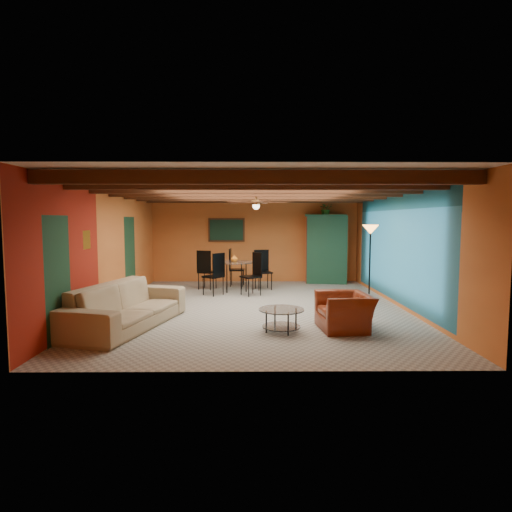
{
  "coord_description": "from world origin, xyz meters",
  "views": [
    {
      "loc": [
        -0.09,
        -9.31,
        1.98
      ],
      "look_at": [
        0.0,
        0.2,
        1.15
      ],
      "focal_mm": 29.38,
      "sensor_mm": 36.0,
      "label": 1
    }
  ],
  "objects_px": {
    "armoire": "(325,250)",
    "floor_lamp": "(370,265)",
    "vase": "(234,247)",
    "armchair": "(345,311)",
    "coffee_table": "(281,320)",
    "sofa": "(127,305)",
    "potted_plant": "(326,209)",
    "dining_table": "(234,271)"
  },
  "relations": [
    {
      "from": "armoire",
      "to": "floor_lamp",
      "type": "distance_m",
      "value": 3.39
    },
    {
      "from": "armoire",
      "to": "vase",
      "type": "xyz_separation_m",
      "value": [
        -2.78,
        -1.47,
        0.19
      ]
    },
    {
      "from": "armchair",
      "to": "coffee_table",
      "type": "height_order",
      "value": "armchair"
    },
    {
      "from": "sofa",
      "to": "coffee_table",
      "type": "bearing_deg",
      "value": -82.31
    },
    {
      "from": "floor_lamp",
      "to": "vase",
      "type": "distance_m",
      "value": 3.76
    },
    {
      "from": "sofa",
      "to": "armoire",
      "type": "relative_size",
      "value": 1.34
    },
    {
      "from": "armchair",
      "to": "floor_lamp",
      "type": "distance_m",
      "value": 2.56
    },
    {
      "from": "floor_lamp",
      "to": "potted_plant",
      "type": "distance_m",
      "value": 3.66
    },
    {
      "from": "floor_lamp",
      "to": "armchair",
      "type": "bearing_deg",
      "value": -115.5
    },
    {
      "from": "dining_table",
      "to": "armchair",
      "type": "bearing_deg",
      "value": -62.41
    },
    {
      "from": "armoire",
      "to": "floor_lamp",
      "type": "height_order",
      "value": "armoire"
    },
    {
      "from": "floor_lamp",
      "to": "potted_plant",
      "type": "xyz_separation_m",
      "value": [
        -0.45,
        3.36,
        1.38
      ]
    },
    {
      "from": "potted_plant",
      "to": "dining_table",
      "type": "bearing_deg",
      "value": -152.15
    },
    {
      "from": "coffee_table",
      "to": "potted_plant",
      "type": "distance_m",
      "value": 6.36
    },
    {
      "from": "sofa",
      "to": "potted_plant",
      "type": "distance_m",
      "value": 7.34
    },
    {
      "from": "armchair",
      "to": "floor_lamp",
      "type": "xyz_separation_m",
      "value": [
        1.07,
        2.24,
        0.61
      ]
    },
    {
      "from": "dining_table",
      "to": "potted_plant",
      "type": "height_order",
      "value": "potted_plant"
    },
    {
      "from": "floor_lamp",
      "to": "potted_plant",
      "type": "bearing_deg",
      "value": 97.62
    },
    {
      "from": "armchair",
      "to": "sofa",
      "type": "bearing_deg",
      "value": -98.36
    },
    {
      "from": "armchair",
      "to": "armoire",
      "type": "relative_size",
      "value": 0.49
    },
    {
      "from": "dining_table",
      "to": "coffee_table",
      "type": "bearing_deg",
      "value": -76.7
    },
    {
      "from": "floor_lamp",
      "to": "sofa",
      "type": "bearing_deg",
      "value": -157.91
    },
    {
      "from": "sofa",
      "to": "potted_plant",
      "type": "relative_size",
      "value": 5.79
    },
    {
      "from": "floor_lamp",
      "to": "potted_plant",
      "type": "height_order",
      "value": "potted_plant"
    },
    {
      "from": "sofa",
      "to": "floor_lamp",
      "type": "xyz_separation_m",
      "value": [
        5.04,
        2.04,
        0.53
      ]
    },
    {
      "from": "dining_table",
      "to": "armoire",
      "type": "relative_size",
      "value": 1.04
    },
    {
      "from": "sofa",
      "to": "floor_lamp",
      "type": "bearing_deg",
      "value": -53.5
    },
    {
      "from": "armoire",
      "to": "armchair",
      "type": "bearing_deg",
      "value": -87.83
    },
    {
      "from": "armoire",
      "to": "potted_plant",
      "type": "xyz_separation_m",
      "value": [
        0.0,
        0.0,
        1.28
      ]
    },
    {
      "from": "coffee_table",
      "to": "potted_plant",
      "type": "xyz_separation_m",
      "value": [
        1.77,
        5.74,
        2.11
      ]
    },
    {
      "from": "armchair",
      "to": "armoire",
      "type": "xyz_separation_m",
      "value": [
        0.62,
        5.61,
        0.71
      ]
    },
    {
      "from": "floor_lamp",
      "to": "coffee_table",
      "type": "bearing_deg",
      "value": -133.09
    },
    {
      "from": "sofa",
      "to": "vase",
      "type": "bearing_deg",
      "value": -10.22
    },
    {
      "from": "armchair",
      "to": "potted_plant",
      "type": "xyz_separation_m",
      "value": [
        0.62,
        5.61,
        1.99
      ]
    },
    {
      "from": "coffee_table",
      "to": "potted_plant",
      "type": "height_order",
      "value": "potted_plant"
    },
    {
      "from": "sofa",
      "to": "armoire",
      "type": "bearing_deg",
      "value": -25.9
    },
    {
      "from": "armoire",
      "to": "dining_table",
      "type": "bearing_deg",
      "value": -143.66
    },
    {
      "from": "armoire",
      "to": "vase",
      "type": "height_order",
      "value": "armoire"
    },
    {
      "from": "armchair",
      "to": "armoire",
      "type": "height_order",
      "value": "armoire"
    },
    {
      "from": "sofa",
      "to": "dining_table",
      "type": "height_order",
      "value": "dining_table"
    },
    {
      "from": "armchair",
      "to": "potted_plant",
      "type": "distance_m",
      "value": 5.98
    },
    {
      "from": "dining_table",
      "to": "floor_lamp",
      "type": "relative_size",
      "value": 1.16
    }
  ]
}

